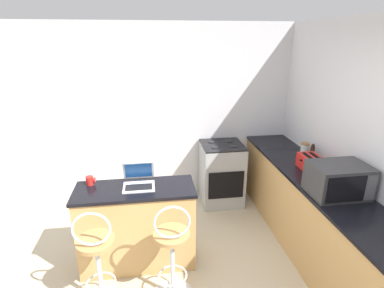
{
  "coord_description": "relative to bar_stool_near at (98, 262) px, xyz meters",
  "views": [
    {
      "loc": [
        -0.16,
        -1.84,
        2.38
      ],
      "look_at": [
        0.38,
        1.93,
        1.03
      ],
      "focal_mm": 28.0,
      "sensor_mm": 36.0,
      "label": 1
    }
  ],
  "objects": [
    {
      "name": "breakfast_bar",
      "position": [
        0.33,
        0.54,
        -0.04
      ],
      "size": [
        1.23,
        0.48,
        0.93
      ],
      "color": "tan",
      "rests_on": "ground_plane"
    },
    {
      "name": "bar_stool_far",
      "position": [
        0.67,
        0.0,
        0.0
      ],
      "size": [
        0.4,
        0.4,
        1.06
      ],
      "color": "silver",
      "rests_on": "ground_plane"
    },
    {
      "name": "stove_range",
      "position": [
        1.54,
        1.72,
        -0.04
      ],
      "size": [
        0.6,
        0.59,
        0.94
      ],
      "color": "#9EA3A8",
      "rests_on": "ground_plane"
    },
    {
      "name": "toaster",
      "position": [
        2.34,
        0.74,
        0.51
      ],
      "size": [
        0.23,
        0.27,
        0.17
      ],
      "color": "red",
      "rests_on": "counter_right"
    },
    {
      "name": "mug_blue",
      "position": [
        2.42,
        1.0,
        0.47
      ],
      "size": [
        0.1,
        0.08,
        0.09
      ],
      "color": "#2D51AD",
      "rests_on": "counter_right"
    },
    {
      "name": "counter_right",
      "position": [
        2.31,
        0.56,
        -0.04
      ],
      "size": [
        0.61,
        2.97,
        0.93
      ],
      "color": "tan",
      "rests_on": "ground_plane"
    },
    {
      "name": "wall_back",
      "position": [
        0.68,
        2.06,
        0.79
      ],
      "size": [
        12.0,
        0.06,
        2.6
      ],
      "color": "silver",
      "rests_on": "ground_plane"
    },
    {
      "name": "mug_red",
      "position": [
        -0.13,
        0.69,
        0.47
      ],
      "size": [
        0.1,
        0.08,
        0.09
      ],
      "color": "red",
      "rests_on": "breakfast_bar"
    },
    {
      "name": "microwave",
      "position": [
        2.3,
        0.13,
        0.58
      ],
      "size": [
        0.54,
        0.39,
        0.32
      ],
      "color": "#2D2D30",
      "rests_on": "counter_right"
    },
    {
      "name": "pepper_mill",
      "position": [
        2.5,
        0.97,
        0.53
      ],
      "size": [
        0.05,
        0.05,
        0.22
      ],
      "color": "#331E14",
      "rests_on": "counter_right"
    },
    {
      "name": "storage_jar",
      "position": [
        2.48,
        1.12,
        0.51
      ],
      "size": [
        0.11,
        0.11,
        0.18
      ],
      "color": "silver",
      "rests_on": "counter_right"
    },
    {
      "name": "bar_stool_near",
      "position": [
        0.0,
        0.0,
        0.0
      ],
      "size": [
        0.4,
        0.4,
        1.06
      ],
      "color": "silver",
      "rests_on": "ground_plane"
    },
    {
      "name": "laptop",
      "position": [
        0.37,
        0.62,
        0.48
      ],
      "size": [
        0.32,
        0.32,
        0.24
      ],
      "color": "silver",
      "rests_on": "breakfast_bar"
    }
  ]
}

